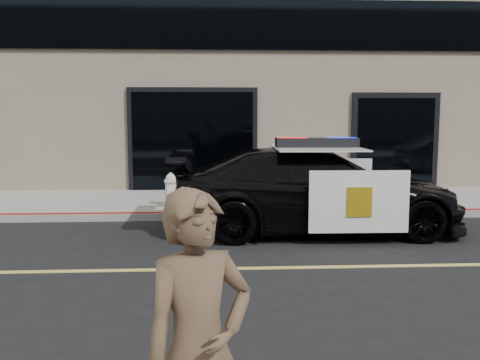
{
  "coord_description": "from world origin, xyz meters",
  "views": [
    {
      "loc": [
        -0.54,
        -7.41,
        2.23
      ],
      "look_at": [
        -0.0,
        2.2,
        1.0
      ],
      "focal_mm": 40.0,
      "sensor_mm": 36.0,
      "label": 1
    }
  ],
  "objects": [
    {
      "name": "ground",
      "position": [
        0.0,
        0.0,
        0.0
      ],
      "size": [
        120.0,
        120.0,
        0.0
      ],
      "primitive_type": "plane",
      "color": "black",
      "rests_on": "ground"
    },
    {
      "name": "pedestrian_a",
      "position": [
        -0.6,
        -4.76,
        1.0
      ],
      "size": [
        0.95,
        0.91,
        1.7
      ],
      "primitive_type": "imported",
      "rotation": [
        0.0,
        0.0,
        0.48
      ],
      "color": "brown",
      "rests_on": "sidewalk_s"
    },
    {
      "name": "fire_hydrant",
      "position": [
        -1.42,
        4.32,
        0.5
      ],
      "size": [
        0.34,
        0.47,
        0.75
      ],
      "color": "white",
      "rests_on": "sidewalk_n"
    },
    {
      "name": "police_car",
      "position": [
        1.41,
        2.29,
        0.79
      ],
      "size": [
        2.58,
        5.47,
        1.77
      ],
      "color": "black",
      "rests_on": "ground"
    },
    {
      "name": "sidewalk_n",
      "position": [
        0.0,
        5.25,
        0.07
      ],
      "size": [
        60.0,
        3.5,
        0.15
      ],
      "primitive_type": "cube",
      "color": "gray",
      "rests_on": "ground"
    }
  ]
}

